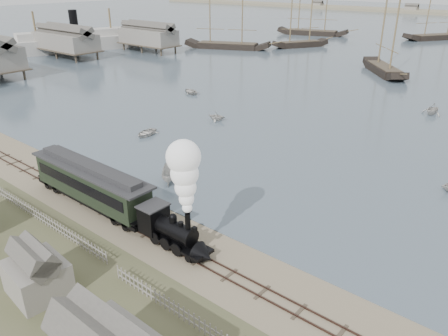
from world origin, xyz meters
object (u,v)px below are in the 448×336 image
Objects in this scene: locomotive at (181,205)px; passenger_coach at (91,183)px; beached_dinghy at (124,191)px; steamship at (75,30)px.

locomotive is 0.59× the size of passenger_coach.
beached_dinghy is 96.98m from steamship.
beached_dinghy is (0.57, 3.23, -1.96)m from passenger_coach.
steamship is at bearing 92.30° from beached_dinghy.
locomotive is 2.28× the size of beached_dinghy.
beached_dinghy is 0.08× the size of steamship.
steamship is (-95.14, 52.17, 1.44)m from locomotive.
locomotive is 0.18× the size of steamship.
locomotive is 12.61m from beached_dinghy.
beached_dinghy is at bearing 80.03° from passenger_coach.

